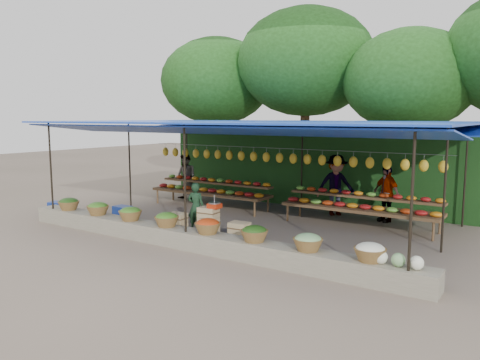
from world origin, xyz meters
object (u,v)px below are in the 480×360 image
Objects in this scene: weighing_scale at (214,205)px; blue_crate_back at (123,211)px; vendor_seated at (196,207)px; crate_counter at (208,226)px; blue_crate_front at (58,207)px.

weighing_scale reaches higher than blue_crate_back.
vendor_seated is at bearing -1.97° from blue_crate_back.
vendor_seated is 3.05m from blue_crate_back.
vendor_seated reaches higher than blue_crate_back.
crate_counter is 5.91m from blue_crate_front.
blue_crate_front is at bearing 179.90° from crate_counter.
vendor_seated is 2.48× the size of blue_crate_back.
vendor_seated is at bearing -11.97° from blue_crate_front.
vendor_seated is at bearing 150.41° from crate_counter.
vendor_seated is (-0.87, 0.37, -0.21)m from weighing_scale.
crate_counter is at bearing 180.00° from weighing_scale.
crate_counter is 4.70× the size of blue_crate_front.
weighing_scale is 3.99m from blue_crate_back.
weighing_scale is 0.26× the size of vendor_seated.
crate_counter is 3.72m from blue_crate_back.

